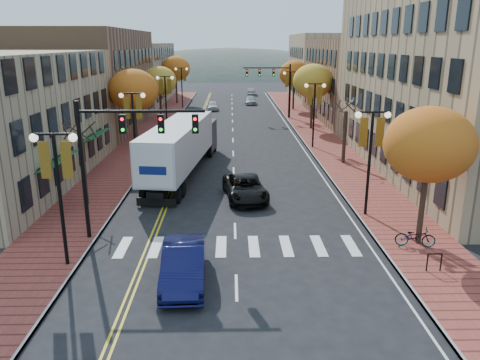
{
  "coord_description": "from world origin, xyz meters",
  "views": [
    {
      "loc": [
        -0.18,
        -19.05,
        9.61
      ],
      "look_at": [
        0.3,
        6.07,
        2.2
      ],
      "focal_mm": 35.0,
      "sensor_mm": 36.0,
      "label": 1
    }
  ],
  "objects_px": {
    "semi_truck": "(183,143)",
    "black_suv": "(245,188)",
    "bicycle": "(415,237)",
    "navy_sedan": "(184,264)"
  },
  "relations": [
    {
      "from": "navy_sedan",
      "to": "bicycle",
      "type": "xyz_separation_m",
      "value": [
        10.81,
        3.04,
        -0.17
      ]
    },
    {
      "from": "black_suv",
      "to": "bicycle",
      "type": "distance_m",
      "value": 11.09
    },
    {
      "from": "semi_truck",
      "to": "black_suv",
      "type": "xyz_separation_m",
      "value": [
        4.47,
        -5.96,
        -1.65
      ]
    },
    {
      "from": "semi_truck",
      "to": "black_suv",
      "type": "distance_m",
      "value": 7.63
    },
    {
      "from": "semi_truck",
      "to": "bicycle",
      "type": "bearing_deg",
      "value": -40.67
    },
    {
      "from": "semi_truck",
      "to": "bicycle",
      "type": "height_order",
      "value": "semi_truck"
    },
    {
      "from": "semi_truck",
      "to": "navy_sedan",
      "type": "xyz_separation_m",
      "value": [
        1.62,
        -16.72,
        -1.57
      ]
    },
    {
      "from": "navy_sedan",
      "to": "semi_truck",
      "type": "bearing_deg",
      "value": 93.09
    },
    {
      "from": "semi_truck",
      "to": "black_suv",
      "type": "relative_size",
      "value": 3.15
    },
    {
      "from": "navy_sedan",
      "to": "bicycle",
      "type": "height_order",
      "value": "navy_sedan"
    }
  ]
}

